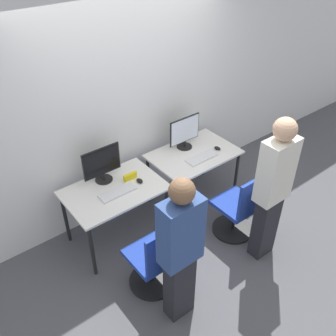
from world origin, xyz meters
TOP-DOWN VIEW (x-y plane):
  - ground_plane at (0.00, 0.00)m, footprint 20.00×20.00m
  - wall_back at (0.00, 0.83)m, footprint 12.00×0.05m
  - desk_left at (-0.56, 0.35)m, footprint 1.05×0.71m
  - monitor_left at (-0.56, 0.56)m, footprint 0.44×0.19m
  - keyboard_left at (-0.56, 0.28)m, footprint 0.40×0.15m
  - mouse_left at (-0.28, 0.29)m, footprint 0.06×0.09m
  - office_chair_left at (-0.63, -0.46)m, footprint 0.48×0.48m
  - person_left at (-0.62, -0.82)m, footprint 0.36×0.21m
  - desk_right at (0.56, 0.35)m, footprint 1.05×0.71m
  - monitor_right at (0.56, 0.53)m, footprint 0.44×0.19m
  - keyboard_right at (0.56, 0.21)m, footprint 0.40×0.15m
  - mouse_right at (0.85, 0.24)m, footprint 0.06×0.09m
  - office_chair_right at (0.56, -0.44)m, footprint 0.48×0.48m
  - person_right at (0.56, -0.81)m, footprint 0.36×0.22m
  - placard_left at (-0.33, 0.39)m, footprint 0.16×0.03m

SIDE VIEW (x-z plane):
  - ground_plane at x=0.00m, z-range 0.00..0.00m
  - office_chair_left at x=-0.63m, z-range -0.08..0.79m
  - office_chair_right at x=0.56m, z-range -0.08..0.79m
  - desk_left at x=-0.56m, z-range 0.28..0.99m
  - desk_right at x=0.56m, z-range 0.28..0.99m
  - keyboard_left at x=-0.56m, z-range 0.71..0.73m
  - keyboard_right at x=0.56m, z-range 0.71..0.73m
  - mouse_left at x=-0.28m, z-range 0.71..0.74m
  - mouse_right at x=0.85m, z-range 0.71..0.74m
  - placard_left at x=-0.33m, z-range 0.71..0.79m
  - person_left at x=-0.62m, z-range 0.07..1.65m
  - monitor_left at x=-0.56m, z-range 0.72..1.13m
  - monitor_right at x=0.56m, z-range 0.72..1.13m
  - person_right at x=0.56m, z-range 0.08..1.76m
  - wall_back at x=0.00m, z-range 0.00..2.80m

